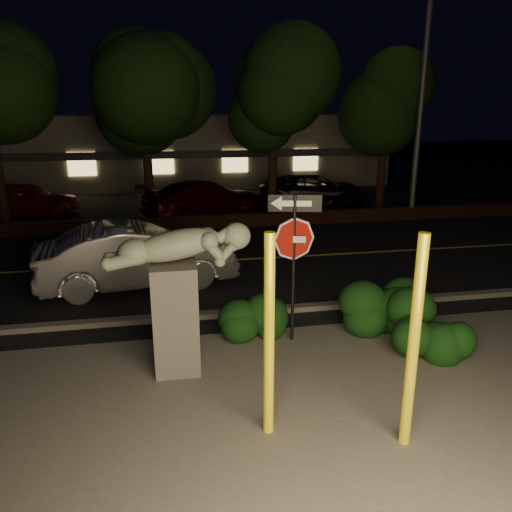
% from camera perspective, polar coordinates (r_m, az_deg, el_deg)
% --- Properties ---
extents(ground, '(90.00, 90.00, 0.00)m').
position_cam_1_polar(ground, '(17.96, -4.02, 2.29)').
color(ground, black).
rests_on(ground, ground).
extents(patio, '(14.00, 6.00, 0.02)m').
position_cam_1_polar(patio, '(7.96, 6.00, -17.49)').
color(patio, '#4C4944').
rests_on(patio, ground).
extents(road, '(80.00, 8.00, 0.01)m').
position_cam_1_polar(road, '(15.09, -2.65, -0.49)').
color(road, black).
rests_on(road, ground).
extents(lane_marking, '(80.00, 0.12, 0.00)m').
position_cam_1_polar(lane_marking, '(15.09, -2.65, -0.44)').
color(lane_marking, '#B7AA49').
rests_on(lane_marking, road).
extents(curb, '(80.00, 0.25, 0.12)m').
position_cam_1_polar(curb, '(11.27, 0.34, -6.30)').
color(curb, '#4C4944').
rests_on(curb, ground).
extents(brick_wall, '(40.00, 0.35, 0.50)m').
position_cam_1_polar(brick_wall, '(19.16, -4.50, 3.97)').
color(brick_wall, '#3F1E14').
rests_on(brick_wall, ground).
extents(parking_lot, '(40.00, 12.00, 0.01)m').
position_cam_1_polar(parking_lot, '(24.76, -5.97, 6.28)').
color(parking_lot, black).
rests_on(parking_lot, ground).
extents(building, '(22.00, 10.20, 4.00)m').
position_cam_1_polar(building, '(32.42, -7.35, 12.26)').
color(building, '#6B6556').
rests_on(building, ground).
extents(tree_far_b, '(5.20, 5.20, 8.41)m').
position_cam_1_polar(tree_far_b, '(20.54, -12.97, 20.77)').
color(tree_far_b, black).
rests_on(tree_far_b, ground).
extents(tree_far_c, '(4.80, 4.80, 7.84)m').
position_cam_1_polar(tree_far_c, '(20.61, 2.01, 20.05)').
color(tree_far_c, black).
rests_on(tree_far_c, ground).
extents(tree_far_d, '(4.40, 4.40, 7.42)m').
position_cam_1_polar(tree_far_d, '(22.68, 14.82, 18.62)').
color(tree_far_d, black).
rests_on(tree_far_d, ground).
extents(yellow_pole_left, '(0.15, 0.15, 2.95)m').
position_cam_1_polar(yellow_pole_left, '(6.82, 1.50, -9.35)').
color(yellow_pole_left, '#FFF118').
rests_on(yellow_pole_left, ground).
extents(yellow_pole_right, '(0.15, 0.15, 3.00)m').
position_cam_1_polar(yellow_pole_right, '(6.89, 17.55, -9.65)').
color(yellow_pole_right, yellow).
rests_on(yellow_pole_right, ground).
extents(signpost, '(0.97, 0.24, 2.92)m').
position_cam_1_polar(signpost, '(9.39, 4.37, 1.89)').
color(signpost, black).
rests_on(signpost, ground).
extents(sculpture, '(2.44, 0.77, 2.62)m').
position_cam_1_polar(sculpture, '(8.50, -9.04, -3.12)').
color(sculpture, '#4C4944').
rests_on(sculpture, ground).
extents(hedge_center, '(1.97, 1.19, 0.96)m').
position_cam_1_polar(hedge_center, '(10.10, -0.04, -6.54)').
color(hedge_center, black).
rests_on(hedge_center, ground).
extents(hedge_right, '(2.12, 1.62, 1.24)m').
position_cam_1_polar(hedge_right, '(10.35, 14.68, -5.70)').
color(hedge_right, black).
rests_on(hedge_right, ground).
extents(hedge_far_right, '(1.50, 1.13, 0.93)m').
position_cam_1_polar(hedge_far_right, '(9.72, 19.89, -8.69)').
color(hedge_far_right, black).
rests_on(hedge_far_right, ground).
extents(streetlight, '(1.67, 0.61, 11.25)m').
position_cam_1_polar(streetlight, '(21.20, 18.21, 21.99)').
color(streetlight, '#515156').
rests_on(streetlight, ground).
extents(silver_sedan, '(5.19, 2.57, 1.63)m').
position_cam_1_polar(silver_sedan, '(13.05, -13.40, 0.02)').
color(silver_sedan, '#A6A6AA').
rests_on(silver_sedan, ground).
extents(parked_car_red, '(4.22, 1.72, 1.43)m').
position_cam_1_polar(parked_car_red, '(23.23, -24.81, 5.91)').
color(parked_car_red, maroon).
rests_on(parked_car_red, ground).
extents(parked_car_darkred, '(5.84, 4.16, 1.57)m').
position_cam_1_polar(parked_car_darkred, '(20.70, -5.67, 6.42)').
color(parked_car_darkred, '#3A060B').
rests_on(parked_car_darkred, ground).
extents(parked_car_dark, '(5.56, 3.78, 1.41)m').
position_cam_1_polar(parked_car_dark, '(23.78, 6.66, 7.54)').
color(parked_car_dark, black).
rests_on(parked_car_dark, ground).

